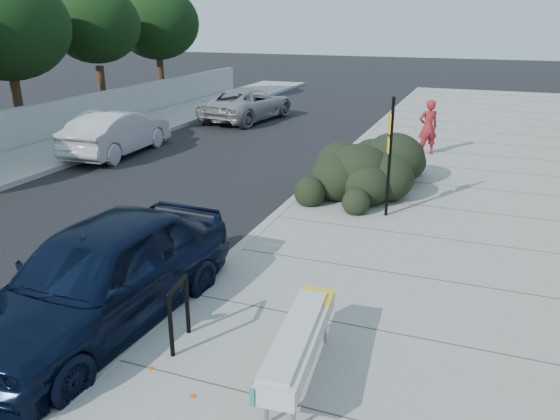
{
  "coord_description": "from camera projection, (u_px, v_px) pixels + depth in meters",
  "views": [
    {
      "loc": [
        4.37,
        -7.09,
        4.55
      ],
      "look_at": [
        0.82,
        2.22,
        1.0
      ],
      "focal_mm": 35.0,
      "sensor_mm": 36.0,
      "label": 1
    }
  ],
  "objects": [
    {
      "name": "ground",
      "position": [
        188.0,
        301.0,
        9.23
      ],
      "size": [
        120.0,
        120.0,
        0.0
      ],
      "primitive_type": "plane",
      "color": "black",
      "rests_on": "ground"
    },
    {
      "name": "sidewalk_near",
      "position": [
        533.0,
        236.0,
        11.73
      ],
      "size": [
        11.2,
        50.0,
        0.15
      ],
      "primitive_type": "cube",
      "color": "gray",
      "rests_on": "ground"
    },
    {
      "name": "curb_near",
      "position": [
        289.0,
        206.0,
        13.6
      ],
      "size": [
        0.22,
        50.0,
        0.17
      ],
      "primitive_type": "cube",
      "color": "#9E9E99",
      "rests_on": "ground"
    },
    {
      "name": "curb_far",
      "position": [
        37.0,
        175.0,
        16.28
      ],
      "size": [
        0.22,
        50.0,
        0.17
      ],
      "primitive_type": "cube",
      "color": "#9E9E99",
      "rests_on": "ground"
    },
    {
      "name": "tree_far_d",
      "position": [
        6.0,
        26.0,
        19.93
      ],
      "size": [
        4.6,
        4.6,
        6.16
      ],
      "color": "#332114",
      "rests_on": "ground"
    },
    {
      "name": "tree_far_e",
      "position": [
        95.0,
        25.0,
        24.34
      ],
      "size": [
        4.0,
        4.0,
        5.9
      ],
      "color": "#332114",
      "rests_on": "ground"
    },
    {
      "name": "tree_far_f",
      "position": [
        157.0,
        23.0,
        28.74
      ],
      "size": [
        4.4,
        4.4,
        6.07
      ],
      "color": "#332114",
      "rests_on": "ground"
    },
    {
      "name": "bench",
      "position": [
        299.0,
        340.0,
        6.83
      ],
      "size": [
        0.7,
        2.44,
        0.72
      ],
      "rotation": [
        0.0,
        0.0,
        0.09
      ],
      "color": "gray",
      "rests_on": "sidewalk_near"
    },
    {
      "name": "bike_rack",
      "position": [
        179.0,
        308.0,
        7.57
      ],
      "size": [
        0.15,
        0.65,
        0.96
      ],
      "rotation": [
        0.0,
        0.0,
        0.15
      ],
      "color": "black",
      "rests_on": "sidewalk_near"
    },
    {
      "name": "sign_post",
      "position": [
        389.0,
        150.0,
        12.25
      ],
      "size": [
        0.14,
        0.31,
        2.75
      ],
      "rotation": [
        0.0,
        0.0,
        0.28
      ],
      "color": "black",
      "rests_on": "sidewalk_near"
    },
    {
      "name": "hedge",
      "position": [
        367.0,
        158.0,
        14.56
      ],
      "size": [
        3.27,
        4.84,
        1.66
      ],
      "primitive_type": "ellipsoid",
      "rotation": [
        0.0,
        0.0,
        -0.26
      ],
      "color": "black",
      "rests_on": "sidewalk_near"
    },
    {
      "name": "sedan_navy",
      "position": [
        101.0,
        276.0,
        8.22
      ],
      "size": [
        2.3,
        5.13,
        1.71
      ],
      "primitive_type": "imported",
      "rotation": [
        0.0,
        0.0,
        -0.06
      ],
      "color": "black",
      "rests_on": "ground"
    },
    {
      "name": "wagon_silver",
      "position": [
        117.0,
        132.0,
        18.8
      ],
      "size": [
        1.86,
        4.71,
        1.52
      ],
      "primitive_type": "imported",
      "rotation": [
        0.0,
        0.0,
        3.19
      ],
      "color": "silver",
      "rests_on": "ground"
    },
    {
      "name": "suv_silver",
      "position": [
        248.0,
        104.0,
        25.07
      ],
      "size": [
        3.12,
        5.54,
        1.46
      ],
      "primitive_type": "imported",
      "rotation": [
        0.0,
        0.0,
        3.0
      ],
      "color": "#989C9E",
      "rests_on": "ground"
    },
    {
      "name": "pedestrian",
      "position": [
        428.0,
        127.0,
        18.14
      ],
      "size": [
        0.79,
        0.71,
        1.82
      ],
      "primitive_type": "imported",
      "rotation": [
        0.0,
        0.0,
        3.66
      ],
      "color": "maroon",
      "rests_on": "sidewalk_near"
    }
  ]
}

